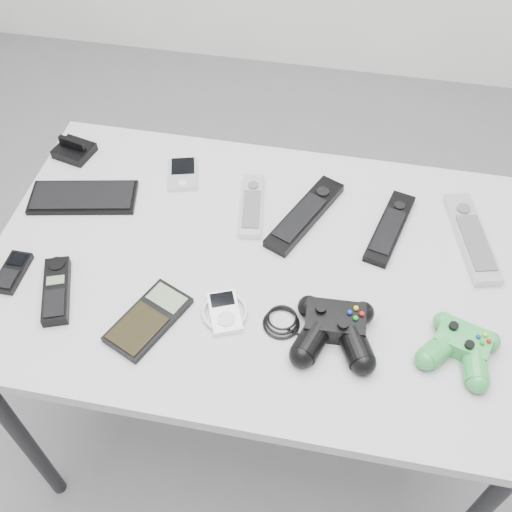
% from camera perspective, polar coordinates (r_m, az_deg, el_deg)
% --- Properties ---
extents(floor, '(3.50, 3.50, 0.00)m').
position_cam_1_polar(floor, '(1.78, 2.61, -14.81)').
color(floor, slate).
rests_on(floor, ground).
extents(desk, '(1.06, 0.68, 0.71)m').
position_cam_1_polar(desk, '(1.21, 0.45, -2.45)').
color(desk, '#A5A5A8').
rests_on(desk, floor).
extents(pda_keyboard, '(0.24, 0.14, 0.01)m').
position_cam_1_polar(pda_keyboard, '(1.32, -16.13, 5.43)').
color(pda_keyboard, black).
rests_on(pda_keyboard, desk).
extents(dock_bracket, '(0.09, 0.09, 0.04)m').
position_cam_1_polar(dock_bracket, '(1.43, -17.01, 9.90)').
color(dock_bracket, black).
rests_on(dock_bracket, desk).
extents(pda, '(0.09, 0.11, 0.02)m').
position_cam_1_polar(pda, '(1.33, -6.96, 7.80)').
color(pda, silver).
rests_on(pda, desk).
extents(remote_silver_a, '(0.07, 0.18, 0.02)m').
position_cam_1_polar(remote_silver_a, '(1.25, -0.39, 4.86)').
color(remote_silver_a, silver).
rests_on(remote_silver_a, desk).
extents(remote_black_a, '(0.14, 0.23, 0.02)m').
position_cam_1_polar(remote_black_a, '(1.24, 4.69, 4.00)').
color(remote_black_a, black).
rests_on(remote_black_a, desk).
extents(remote_black_b, '(0.10, 0.21, 0.02)m').
position_cam_1_polar(remote_black_b, '(1.24, 12.65, 2.68)').
color(remote_black_b, black).
rests_on(remote_black_b, desk).
extents(remote_silver_b, '(0.11, 0.24, 0.02)m').
position_cam_1_polar(remote_silver_b, '(1.26, 19.86, 1.72)').
color(remote_silver_b, '#B3B4BA').
rests_on(remote_silver_b, desk).
extents(mobile_phone, '(0.04, 0.10, 0.02)m').
position_cam_1_polar(mobile_phone, '(1.23, -22.20, -1.42)').
color(mobile_phone, black).
rests_on(mobile_phone, desk).
extents(cordless_handset, '(0.09, 0.15, 0.02)m').
position_cam_1_polar(cordless_handset, '(1.17, -18.48, -3.11)').
color(cordless_handset, black).
rests_on(cordless_handset, desk).
extents(calculator, '(0.14, 0.18, 0.02)m').
position_cam_1_polar(calculator, '(1.09, -10.21, -5.94)').
color(calculator, black).
rests_on(calculator, desk).
extents(mp3_player, '(0.11, 0.11, 0.02)m').
position_cam_1_polar(mp3_player, '(1.09, -3.01, -5.33)').
color(mp3_player, white).
rests_on(mp3_player, desk).
extents(controller_black, '(0.26, 0.17, 0.05)m').
position_cam_1_polar(controller_black, '(1.05, 7.50, -6.83)').
color(controller_black, black).
rests_on(controller_black, desk).
extents(controller_green, '(0.16, 0.17, 0.04)m').
position_cam_1_polar(controller_green, '(1.09, 18.93, -8.11)').
color(controller_green, '#227D2E').
rests_on(controller_green, desk).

